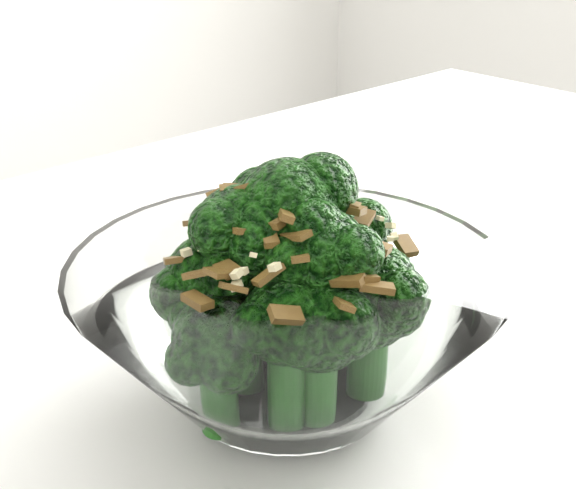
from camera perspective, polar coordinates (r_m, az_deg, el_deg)
table at (r=0.62m, az=7.52°, el=-8.13°), size 1.25×0.88×0.75m
broccoli_dish at (r=0.43m, az=0.12°, el=-4.98°), size 0.23×0.23×0.14m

